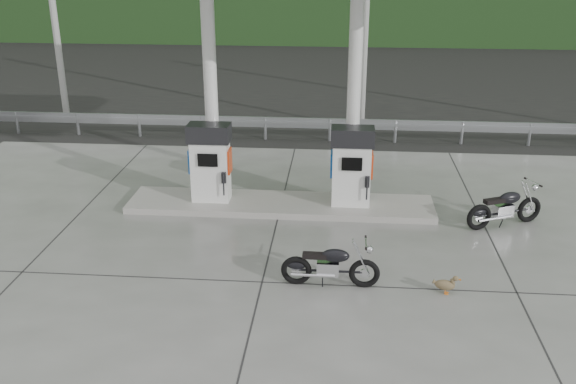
# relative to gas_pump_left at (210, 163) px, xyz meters

# --- Properties ---
(ground) EXTENTS (160.00, 160.00, 0.00)m
(ground) POSITION_rel_gas_pump_left_xyz_m (1.60, -2.50, -1.07)
(ground) COLOR black
(ground) RESTS_ON ground
(forecourt_apron) EXTENTS (18.00, 14.00, 0.02)m
(forecourt_apron) POSITION_rel_gas_pump_left_xyz_m (1.60, -2.50, -1.06)
(forecourt_apron) COLOR slate
(forecourt_apron) RESTS_ON ground
(pump_island) EXTENTS (7.00, 1.40, 0.15)m
(pump_island) POSITION_rel_gas_pump_left_xyz_m (1.60, 0.00, -0.98)
(pump_island) COLOR gray
(pump_island) RESTS_ON forecourt_apron
(gas_pump_left) EXTENTS (0.95, 0.55, 1.80)m
(gas_pump_left) POSITION_rel_gas_pump_left_xyz_m (0.00, 0.00, 0.00)
(gas_pump_left) COLOR white
(gas_pump_left) RESTS_ON pump_island
(gas_pump_right) EXTENTS (0.95, 0.55, 1.80)m
(gas_pump_right) POSITION_rel_gas_pump_left_xyz_m (3.20, 0.00, 0.00)
(gas_pump_right) COLOR white
(gas_pump_right) RESTS_ON pump_island
(canopy_column_left) EXTENTS (0.30, 0.30, 5.00)m
(canopy_column_left) POSITION_rel_gas_pump_left_xyz_m (0.00, 0.40, 1.60)
(canopy_column_left) COLOR white
(canopy_column_left) RESTS_ON pump_island
(canopy_column_right) EXTENTS (0.30, 0.30, 5.00)m
(canopy_column_right) POSITION_rel_gas_pump_left_xyz_m (3.20, 0.40, 1.60)
(canopy_column_right) COLOR white
(canopy_column_right) RESTS_ON pump_island
(guardrail) EXTENTS (26.00, 0.16, 1.42)m
(guardrail) POSITION_rel_gas_pump_left_xyz_m (1.60, 5.50, -0.36)
(guardrail) COLOR gray
(guardrail) RESTS_ON ground
(road) EXTENTS (60.00, 7.00, 0.01)m
(road) POSITION_rel_gas_pump_left_xyz_m (1.60, 9.00, -1.07)
(road) COLOR black
(road) RESTS_ON ground
(utility_pole_a) EXTENTS (0.22, 0.22, 8.00)m
(utility_pole_a) POSITION_rel_gas_pump_left_xyz_m (-6.40, 7.00, 2.93)
(utility_pole_a) COLOR #979893
(utility_pole_a) RESTS_ON ground
(utility_pole_b) EXTENTS (0.22, 0.22, 8.00)m
(utility_pole_b) POSITION_rel_gas_pump_left_xyz_m (3.60, 7.00, 2.93)
(utility_pole_b) COLOR #979893
(utility_pole_b) RESTS_ON ground
(motorcycle_left) EXTENTS (1.64, 0.53, 0.78)m
(motorcycle_left) POSITION_rel_gas_pump_left_xyz_m (2.82, -3.50, -0.66)
(motorcycle_left) COLOR black
(motorcycle_left) RESTS_ON forecourt_apron
(motorcycle_right) EXTENTS (1.81, 1.21, 0.82)m
(motorcycle_right) POSITION_rel_gas_pump_left_xyz_m (6.50, -0.59, -0.64)
(motorcycle_right) COLOR black
(motorcycle_right) RESTS_ON forecourt_apron
(duck) EXTENTS (0.45, 0.20, 0.31)m
(duck) POSITION_rel_gas_pump_left_xyz_m (4.82, -3.61, -0.90)
(duck) COLOR brown
(duck) RESTS_ON forecourt_apron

